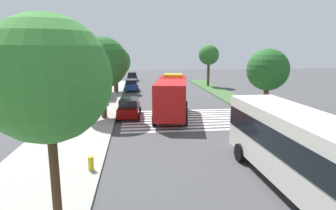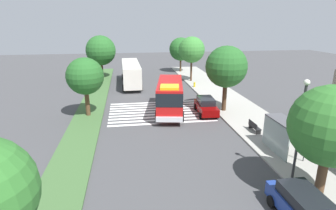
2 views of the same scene
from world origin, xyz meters
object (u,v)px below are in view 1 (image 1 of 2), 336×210
Objects in this scene: sidewalk_tree_far_east at (115,62)px; median_tree_center at (209,55)px; bench_near_shelter at (105,100)px; fire_truck at (172,95)px; street_lamp at (117,66)px; bus_stop_shelter at (107,84)px; sidewalk_tree_west at (47,79)px; median_tree_west at (268,70)px; sidewalk_tree_center at (102,63)px; fire_hydrant at (91,163)px; parked_car_east at (132,76)px; transit_bus at (309,151)px; parked_car_mid at (131,85)px; parked_car_west at (129,108)px.

median_tree_center is (4.92, -14.72, 0.77)m from sidewalk_tree_far_east.
bench_near_shelter is 0.24× the size of median_tree_center.
street_lamp is at bearing 32.42° from fire_truck.
sidewalk_tree_west is at bearing -178.66° from bus_stop_shelter.
fire_truck is 5.53× the size of bench_near_shelter.
median_tree_west reaches higher than bench_near_shelter.
sidewalk_tree_center is 25.31m from median_tree_center.
sidewalk_tree_center is at bearing -176.61° from bus_stop_shelter.
median_tree_west reaches higher than bus_stop_shelter.
street_lamp is at bearing 115.45° from median_tree_center.
bench_near_shelter is at bearing 3.53° from fire_hydrant.
parked_car_east is 0.69× the size of sidewalk_tree_far_east.
sidewalk_tree_center reaches higher than fire_hydrant.
transit_bus is 3.38× the size of bus_stop_shelter.
transit_bus is 1.77× the size of median_tree_center.
sidewalk_tree_far_east is 21.92m from median_tree_west.
sidewalk_tree_center is (-17.52, 2.20, 4.10)m from parked_car_mid.
parked_car_east is (30.45, -0.00, -0.01)m from parked_car_west.
transit_bus is 1.86× the size of street_lamp.
sidewalk_tree_far_east is at bearing 171.54° from parked_car_east.
bus_stop_shelter is (-7.28, 2.81, 1.01)m from parked_car_mid.
sidewalk_tree_far_east reaches higher than transit_bus.
transit_bus is 32.20m from sidewalk_tree_far_east.
sidewalk_tree_west is at bearing 177.06° from parked_car_east.
bus_stop_shelter is at bearing 0.27° from bench_near_shelter.
transit_bus is at bearing -153.71° from bench_near_shelter.
sidewalk_tree_far_east reaches higher than median_tree_west.
sidewalk_tree_far_east is (15.21, 2.20, 3.47)m from parked_car_west.
sidewalk_tree_west is (-15.73, 6.07, 3.17)m from fire_truck.
sidewalk_tree_center is (-6.25, -0.59, 4.38)m from bench_near_shelter.
parked_car_west reaches higher than parked_car_east.
street_lamp is at bearing 0.23° from fire_hydrant.
sidewalk_tree_center reaches higher than parked_car_west.
bus_stop_shelter is 26.22m from sidewalk_tree_west.
parked_car_mid is 0.64× the size of sidewalk_tree_west.
parked_car_east is at bearing -7.74° from bus_stop_shelter.
transit_bus is at bearing -157.40° from bus_stop_shelter.
parked_car_east is at bearing 21.69° from median_tree_west.
parked_car_west is at bearing -164.02° from bus_stop_shelter.
median_tree_west is (15.19, -14.72, -0.92)m from sidewalk_tree_west.
median_tree_center is at bearing -64.55° from street_lamp.
bench_near_shelter is at bearing 65.99° from median_tree_west.
parked_car_west is 6.53× the size of fire_hydrant.
parked_car_west is 13.77m from street_lamp.
fire_truck is at bearing -133.29° from bench_near_shelter.
bus_stop_shelter is 5.00× the size of fire_hydrant.
street_lamp is (28.68, 9.46, 1.83)m from transit_bus.
median_tree_center is (20.62, -8.65, 3.10)m from fire_truck.
parked_car_east is at bearing -6.00° from street_lamp.
parked_car_west reaches higher than bench_near_shelter.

